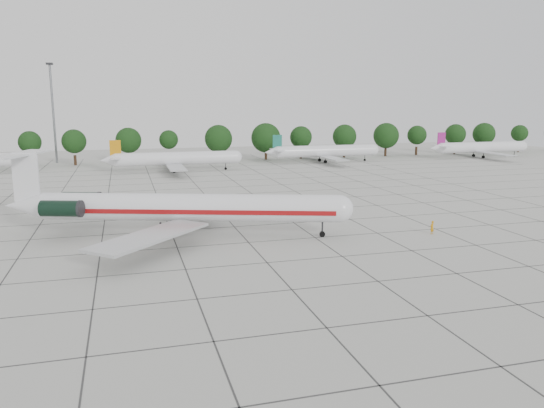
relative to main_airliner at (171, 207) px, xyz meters
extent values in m
plane|color=beige|center=(8.08, -5.76, -3.44)|extent=(260.00, 260.00, 0.00)
cube|color=#383838|center=(8.08, 9.24, -3.44)|extent=(170.00, 170.00, 0.02)
cylinder|color=silver|center=(2.19, -0.73, -0.03)|extent=(34.32, 14.14, 3.22)
sphere|color=silver|center=(18.84, -6.28, -0.03)|extent=(3.22, 3.22, 3.22)
cone|color=silver|center=(-16.77, 5.59, -0.03)|extent=(5.64, 4.59, 3.22)
cube|color=maroon|center=(2.71, 0.81, -0.27)|extent=(32.39, 10.84, 0.54)
cube|color=maroon|center=(1.68, -2.28, -0.27)|extent=(32.39, 10.84, 0.54)
cube|color=#B7BABC|center=(2.65, 8.36, -1.35)|extent=(6.13, 15.04, 0.29)
cube|color=#B7BABC|center=(-2.89, -8.28, -1.35)|extent=(13.31, 13.70, 0.29)
cube|color=black|center=(-10.53, 5.82, 0.26)|extent=(2.44, 1.88, 0.24)
cylinder|color=black|center=(-10.31, 6.47, 0.26)|extent=(5.03, 3.24, 1.85)
cube|color=black|center=(-11.91, 1.66, 0.26)|extent=(2.44, 1.88, 0.24)
cylinder|color=black|center=(-12.13, 1.01, 0.26)|extent=(5.03, 3.24, 1.85)
cube|color=silver|center=(-16.31, 5.43, 3.38)|extent=(3.05, 1.24, 5.85)
cube|color=silver|center=(-16.95, 5.65, 6.11)|extent=(6.47, 12.02, 0.21)
cylinder|color=black|center=(16.99, -5.66, -2.52)|extent=(0.25, 0.25, 1.85)
cylinder|color=black|center=(16.99, -5.66, -3.10)|extent=(0.73, 0.47, 0.68)
cylinder|color=black|center=(0.22, 2.60, -2.18)|extent=(0.30, 0.30, 1.75)
cylinder|color=black|center=(0.22, 2.60, -2.96)|extent=(1.11, 0.86, 0.97)
cylinder|color=black|center=(-1.38, -2.21, -2.18)|extent=(0.30, 0.30, 1.75)
cylinder|color=black|center=(-1.38, -2.21, -2.96)|extent=(1.11, 0.86, 0.97)
imported|color=orange|center=(30.22, -7.84, -2.64)|extent=(0.69, 0.59, 1.60)
cylinder|color=silver|center=(6.74, 59.81, -0.44)|extent=(27.20, 3.00, 3.00)
cube|color=#B7BABC|center=(5.74, 59.81, -1.64)|extent=(3.50, 27.20, 0.25)
cube|color=#C87E0B|center=(-6.70, 59.81, 2.16)|extent=(2.40, 0.25, 3.60)
cylinder|color=black|center=(5.74, 62.01, -3.04)|extent=(0.80, 0.45, 0.80)
cylinder|color=black|center=(5.74, 57.61, -3.04)|extent=(0.80, 0.45, 0.80)
cylinder|color=silver|center=(46.56, 68.55, -0.44)|extent=(27.20, 3.00, 3.00)
cube|color=#B7BABC|center=(45.56, 68.55, -1.64)|extent=(3.50, 27.20, 0.25)
cube|color=#166354|center=(33.12, 68.55, 2.16)|extent=(2.40, 0.25, 3.60)
cylinder|color=black|center=(45.56, 70.75, -3.04)|extent=(0.80, 0.45, 0.80)
cylinder|color=black|center=(45.56, 66.35, -3.04)|extent=(0.80, 0.45, 0.80)
cylinder|color=silver|center=(93.98, 67.73, -0.44)|extent=(27.20, 3.00, 3.00)
cube|color=#B7BABC|center=(92.98, 67.73, -1.64)|extent=(3.50, 27.20, 0.25)
cube|color=#8F1A70|center=(80.54, 67.73, 2.16)|extent=(2.40, 0.25, 3.60)
cylinder|color=black|center=(92.98, 69.93, -3.04)|extent=(0.80, 0.45, 0.80)
cylinder|color=black|center=(92.98, 65.53, -3.04)|extent=(0.80, 0.45, 0.80)
cylinder|color=#332114|center=(-26.99, 79.24, -2.19)|extent=(0.70, 0.70, 2.50)
sphere|color=black|center=(-26.99, 79.24, 2.56)|extent=(5.43, 5.43, 5.43)
cylinder|color=#332114|center=(-16.80, 79.24, -2.19)|extent=(0.70, 0.70, 2.50)
sphere|color=black|center=(-16.80, 79.24, 2.56)|extent=(5.99, 5.99, 5.99)
cylinder|color=#332114|center=(-3.61, 79.24, -2.19)|extent=(0.70, 0.70, 2.50)
sphere|color=black|center=(-3.61, 79.24, 2.56)|extent=(6.50, 6.50, 6.50)
cylinder|color=#332114|center=(6.58, 79.24, -2.19)|extent=(0.70, 0.70, 2.50)
sphere|color=black|center=(6.58, 79.24, 2.56)|extent=(4.93, 4.93, 4.93)
cylinder|color=#332114|center=(19.77, 79.24, -2.19)|extent=(0.70, 0.70, 2.50)
sphere|color=black|center=(19.77, 79.24, 2.56)|extent=(7.40, 7.40, 7.40)
cylinder|color=#332114|center=(32.96, 79.24, -2.19)|extent=(0.70, 0.70, 2.50)
sphere|color=black|center=(32.96, 79.24, 2.56)|extent=(8.08, 8.08, 8.08)
cylinder|color=#332114|center=(43.15, 79.24, -2.19)|extent=(0.70, 0.70, 2.50)
sphere|color=black|center=(43.15, 79.24, 2.56)|extent=(6.17, 6.17, 6.17)
cylinder|color=#332114|center=(56.34, 79.24, -2.19)|extent=(0.70, 0.70, 2.50)
sphere|color=black|center=(56.34, 79.24, 2.56)|extent=(6.82, 6.82, 6.82)
cylinder|color=#332114|center=(69.53, 79.24, -2.19)|extent=(0.70, 0.70, 2.50)
sphere|color=black|center=(69.53, 79.24, 2.56)|extent=(7.44, 7.44, 7.44)
cylinder|color=#332114|center=(79.72, 79.24, -2.19)|extent=(0.70, 0.70, 2.50)
sphere|color=black|center=(79.72, 79.24, 2.56)|extent=(5.66, 5.66, 5.66)
cylinder|color=#332114|center=(92.91, 79.24, -2.19)|extent=(0.70, 0.70, 2.50)
sphere|color=black|center=(92.91, 79.24, 2.56)|extent=(6.25, 6.25, 6.25)
cylinder|color=#332114|center=(103.10, 79.24, -2.19)|extent=(0.70, 0.70, 2.50)
sphere|color=black|center=(103.10, 79.24, 2.56)|extent=(6.79, 6.79, 6.79)
cylinder|color=#332114|center=(116.29, 79.24, -2.19)|extent=(0.70, 0.70, 2.50)
sphere|color=black|center=(116.29, 79.24, 2.56)|extent=(5.16, 5.16, 5.16)
cylinder|color=slate|center=(-21.92, 86.24, 9.06)|extent=(0.56, 0.56, 25.00)
cube|color=black|center=(-21.92, 86.24, 21.76)|extent=(1.60, 1.60, 0.50)
camera|label=1|loc=(-5.04, -62.23, 12.10)|focal=35.00mm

